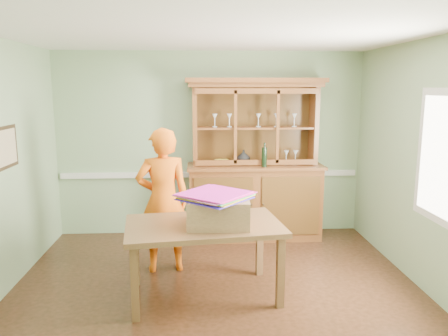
{
  "coord_description": "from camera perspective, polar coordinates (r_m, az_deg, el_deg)",
  "views": [
    {
      "loc": [
        -0.18,
        -4.44,
        2.18
      ],
      "look_at": [
        0.11,
        0.4,
        1.28
      ],
      "focal_mm": 35.0,
      "sensor_mm": 36.0,
      "label": 1
    }
  ],
  "objects": [
    {
      "name": "floor",
      "position": [
        4.95,
        -1.0,
        -15.66
      ],
      "size": [
        4.5,
        4.5,
        0.0
      ],
      "primitive_type": "plane",
      "color": "#4F2A19",
      "rests_on": "ground"
    },
    {
      "name": "ceiling",
      "position": [
        4.48,
        -1.11,
        17.13
      ],
      "size": [
        4.5,
        4.5,
        0.0
      ],
      "primitive_type": "plane",
      "rotation": [
        3.14,
        0.0,
        0.0
      ],
      "color": "white",
      "rests_on": "wall_back"
    },
    {
      "name": "wall_back",
      "position": [
        6.5,
        -1.79,
        3.12
      ],
      "size": [
        4.5,
        0.0,
        4.5
      ],
      "primitive_type": "plane",
      "rotation": [
        1.57,
        0.0,
        0.0
      ],
      "color": "#87A57C",
      "rests_on": "floor"
    },
    {
      "name": "wall_right",
      "position": [
        5.13,
        24.93,
        0.17
      ],
      "size": [
        0.0,
        4.0,
        4.0
      ],
      "primitive_type": "plane",
      "rotation": [
        1.57,
        0.0,
        -1.57
      ],
      "color": "#87A57C",
      "rests_on": "floor"
    },
    {
      "name": "wall_front",
      "position": [
        2.59,
        0.83,
        -8.29
      ],
      "size": [
        4.5,
        0.0,
        4.5
      ],
      "primitive_type": "plane",
      "rotation": [
        -1.57,
        0.0,
        0.0
      ],
      "color": "#87A57C",
      "rests_on": "floor"
    },
    {
      "name": "chair_rail",
      "position": [
        6.55,
        -1.76,
        -0.82
      ],
      "size": [
        4.41,
        0.05,
        0.08
      ],
      "primitive_type": "cube",
      "color": "silver",
      "rests_on": "wall_back"
    },
    {
      "name": "framed_map",
      "position": [
        5.2,
        -26.58,
        2.39
      ],
      "size": [
        0.03,
        0.6,
        0.46
      ],
      "color": "#322314",
      "rests_on": "wall_left"
    },
    {
      "name": "window_panel",
      "position": [
        4.84,
        26.51,
        1.28
      ],
      "size": [
        0.03,
        0.96,
        1.36
      ],
      "color": "silver",
      "rests_on": "wall_right"
    },
    {
      "name": "china_hutch",
      "position": [
        6.38,
        4.0,
        -1.96
      ],
      "size": [
        1.97,
        0.65,
        2.31
      ],
      "color": "brown",
      "rests_on": "floor"
    },
    {
      "name": "dining_table",
      "position": [
        4.58,
        -2.66,
        -8.36
      ],
      "size": [
        1.7,
        1.15,
        0.8
      ],
      "rotation": [
        0.0,
        0.0,
        0.13
      ],
      "color": "brown",
      "rests_on": "floor"
    },
    {
      "name": "cardboard_box",
      "position": [
        4.45,
        -0.69,
        -5.74
      ],
      "size": [
        0.65,
        0.53,
        0.29
      ],
      "primitive_type": "cube",
      "rotation": [
        0.0,
        0.0,
        -0.06
      ],
      "color": "#AA8058",
      "rests_on": "dining_table"
    },
    {
      "name": "kite_stack",
      "position": [
        4.4,
        -1.16,
        -3.56
      ],
      "size": [
        0.82,
        0.82,
        0.06
      ],
      "rotation": [
        0.0,
        0.0,
        0.85
      ],
      "color": "#3821D8",
      "rests_on": "cardboard_box"
    },
    {
      "name": "person",
      "position": [
        5.22,
        -7.95,
        -4.22
      ],
      "size": [
        0.68,
        0.5,
        1.73
      ],
      "primitive_type": "imported",
      "rotation": [
        0.0,
        0.0,
        3.28
      ],
      "color": "orange",
      "rests_on": "floor"
    }
  ]
}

